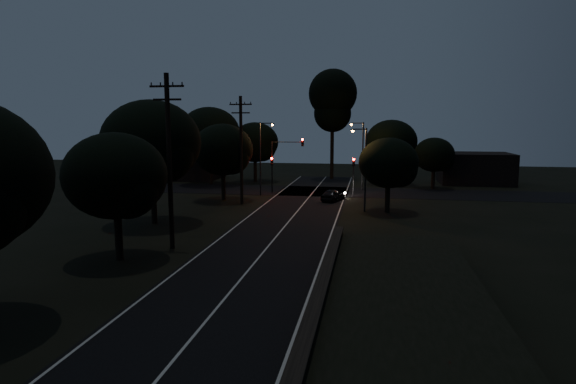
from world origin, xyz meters
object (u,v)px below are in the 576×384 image
(streetlight_a, at_px, (262,153))
(streetlight_c, at_px, (364,164))
(signal_right, at_px, (354,169))
(car, at_px, (333,195))
(streetlight_b, at_px, (361,151))
(utility_pole_far, at_px, (241,148))
(signal_left, at_px, (272,168))
(utility_pole_mid, at_px, (169,159))
(signal_mast, at_px, (287,155))
(tall_pine, at_px, (333,100))

(streetlight_a, height_order, streetlight_c, streetlight_a)
(signal_right, bearing_deg, car, -112.48)
(streetlight_b, relative_size, car, 2.18)
(utility_pole_far, height_order, streetlight_a, utility_pole_far)
(signal_left, bearing_deg, car, -31.81)
(utility_pole_mid, distance_m, signal_mast, 25.22)
(signal_left, bearing_deg, signal_mast, 0.13)
(tall_pine, height_order, signal_mast, tall_pine)
(utility_pole_mid, xyz_separation_m, signal_mast, (3.09, 24.99, -1.40))
(utility_pole_mid, relative_size, car, 3.00)
(signal_mast, bearing_deg, utility_pole_mid, -97.04)
(utility_pole_far, height_order, tall_pine, tall_pine)
(signal_left, height_order, signal_mast, signal_mast)
(streetlight_a, bearing_deg, signal_mast, 39.77)
(signal_left, xyz_separation_m, signal_mast, (1.69, 0.00, 1.50))
(streetlight_c, relative_size, car, 2.04)
(streetlight_b, distance_m, car, 9.79)
(tall_pine, xyz_separation_m, streetlight_c, (4.83, -25.00, -6.72))
(signal_right, bearing_deg, utility_pole_mid, -112.99)
(utility_pole_mid, distance_m, streetlight_b, 31.15)
(streetlight_b, height_order, car, streetlight_b)
(tall_pine, xyz_separation_m, signal_left, (-5.60, -15.01, -8.24))
(utility_pole_far, relative_size, signal_right, 2.56)
(utility_pole_mid, height_order, tall_pine, tall_pine)
(car, bearing_deg, utility_pole_far, 40.36)
(signal_right, bearing_deg, streetlight_b, 80.00)
(signal_left, bearing_deg, utility_pole_mid, -93.21)
(signal_mast, relative_size, streetlight_a, 0.78)
(streetlight_a, bearing_deg, car, -17.64)
(utility_pole_far, xyz_separation_m, tall_pine, (7.00, 23.00, 5.59))
(signal_right, distance_m, signal_mast, 7.66)
(signal_left, xyz_separation_m, car, (7.32, -4.54, -2.21))
(utility_pole_mid, relative_size, streetlight_a, 1.38)
(utility_pole_far, bearing_deg, signal_mast, 68.89)
(signal_left, bearing_deg, signal_right, 0.00)
(utility_pole_far, bearing_deg, streetlight_a, 83.41)
(utility_pole_far, distance_m, streetlight_c, 12.05)
(signal_right, bearing_deg, streetlight_c, -82.98)
(tall_pine, bearing_deg, utility_pole_mid, -99.93)
(utility_pole_far, bearing_deg, signal_left, 80.06)
(streetlight_b, bearing_deg, utility_pole_mid, -111.30)
(signal_left, distance_m, signal_mast, 2.26)
(streetlight_a, relative_size, streetlight_c, 1.07)
(signal_mast, bearing_deg, car, -38.88)
(utility_pole_mid, relative_size, signal_left, 2.68)
(utility_pole_mid, distance_m, signal_right, 27.30)
(signal_left, relative_size, streetlight_b, 0.51)
(streetlight_c, bearing_deg, signal_right, 97.02)
(signal_right, bearing_deg, tall_pine, 103.49)
(car, bearing_deg, signal_mast, -20.09)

